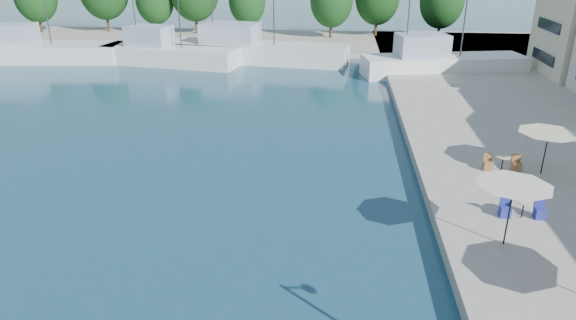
# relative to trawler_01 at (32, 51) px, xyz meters

# --- Properties ---
(quay_far) EXTENTS (90.00, 16.00, 0.60)m
(quay_far) POSITION_rel_trawler_01_xyz_m (22.27, 12.71, -0.77)
(quay_far) COLOR gray
(quay_far) RESTS_ON ground
(trawler_01) EXTENTS (17.84, 6.32, 10.20)m
(trawler_01) POSITION_rel_trawler_01_xyz_m (0.00, 0.00, 0.00)
(trawler_01) COLOR silver
(trawler_01) RESTS_ON ground
(trawler_02) EXTENTS (14.57, 6.17, 10.20)m
(trawler_02) POSITION_rel_trawler_01_xyz_m (14.50, -0.18, 0.00)
(trawler_02) COLOR silver
(trawler_02) RESTS_ON ground
(trawler_03) EXTENTS (19.39, 7.38, 10.20)m
(trawler_03) POSITION_rel_trawler_01_xyz_m (22.88, 2.48, -0.00)
(trawler_03) COLOR silver
(trawler_03) RESTS_ON ground
(trawler_04) EXTENTS (15.41, 6.77, 10.20)m
(trawler_04) POSITION_rel_trawler_01_xyz_m (41.25, -2.25, 0.00)
(trawler_04) COLOR white
(trawler_04) RESTS_ON ground
(tree_03) EXTENTS (4.87, 4.87, 7.21)m
(tree_03) POSITION_rel_trawler_01_xyz_m (7.96, 16.05, 3.69)
(tree_03) COLOR #3F2B19
(tree_03) RESTS_ON quay_far
(tree_05) EXTENTS (4.73, 4.73, 7.01)m
(tree_05) POSITION_rel_trawler_01_xyz_m (19.89, 16.93, 3.57)
(tree_05) COLOR #3F2B19
(tree_05) RESTS_ON quay_far
(tree_06) EXTENTS (5.26, 5.26, 7.79)m
(tree_06) POSITION_rel_trawler_01_xyz_m (30.74, 14.79, 4.02)
(tree_06) COLOR #3F2B19
(tree_06) RESTS_ON quay_far
(tree_08) EXTENTS (5.30, 5.30, 7.85)m
(tree_08) POSITION_rel_trawler_01_xyz_m (44.00, 15.19, 4.06)
(tree_08) COLOR #3F2B19
(tree_08) RESTS_ON quay_far
(umbrella_white) EXTENTS (2.76, 2.76, 2.48)m
(umbrella_white) POSITION_rel_trawler_01_xyz_m (38.52, -33.21, 1.76)
(umbrella_white) COLOR black
(umbrella_white) RESTS_ON quay_right
(umbrella_cream) EXTENTS (2.89, 2.89, 2.17)m
(umbrella_cream) POSITION_rel_trawler_01_xyz_m (42.24, -26.22, 1.45)
(umbrella_cream) COLOR black
(umbrella_cream) RESTS_ON quay_right
(cafe_table_02) EXTENTS (1.82, 0.70, 0.76)m
(cafe_table_02) POSITION_rel_trawler_01_xyz_m (39.86, -30.97, -0.18)
(cafe_table_02) COLOR black
(cafe_table_02) RESTS_ON quay_right
(cafe_table_03) EXTENTS (1.82, 0.70, 0.76)m
(cafe_table_03) POSITION_rel_trawler_01_xyz_m (40.40, -26.00, -0.18)
(cafe_table_03) COLOR black
(cafe_table_03) RESTS_ON quay_right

